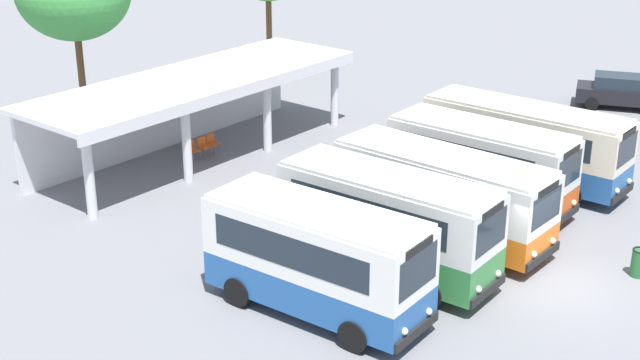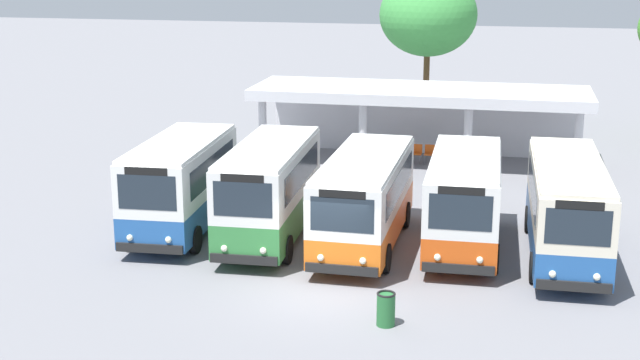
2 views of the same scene
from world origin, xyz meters
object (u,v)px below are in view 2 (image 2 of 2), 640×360
Objects in this scene: city_bus_nearest_orange at (181,182)px; city_bus_fourth_amber at (464,198)px; waiting_chair_end_by_column at (405,151)px; city_bus_fifth_blue at (566,205)px; waiting_chair_second_from_end at (417,152)px; city_bus_middle_cream at (365,197)px; waiting_chair_middle_seat at (429,152)px; city_bus_second_in_row at (270,188)px; litter_bin_apron at (386,309)px.

city_bus_nearest_orange is 0.99× the size of city_bus_fourth_amber.
city_bus_fifth_blue is at bearing -61.01° from waiting_chair_end_by_column.
city_bus_middle_cream is at bearing -92.16° from waiting_chair_second_from_end.
city_bus_nearest_orange is 7.77× the size of waiting_chair_middle_seat.
city_bus_second_in_row is (3.17, -0.16, 0.02)m from city_bus_nearest_orange.
waiting_chair_end_by_column is (-0.11, 11.91, -1.15)m from city_bus_middle_cream.
city_bus_fourth_amber is (9.50, 0.28, -0.06)m from city_bus_nearest_orange.
city_bus_second_in_row reaches higher than waiting_chair_middle_seat.
city_bus_nearest_orange reaches higher than waiting_chair_middle_seat.
city_bus_nearest_orange is 0.89× the size of city_bus_middle_cream.
city_bus_middle_cream is 3.19m from city_bus_fourth_amber.
waiting_chair_second_from_end and waiting_chair_middle_seat have the same top height.
city_bus_fifth_blue is at bearing -65.28° from waiting_chair_middle_seat.
city_bus_middle_cream is at bearing -173.25° from city_bus_fourth_amber.
waiting_chair_end_by_column is at bearing 170.98° from waiting_chair_second_from_end.
waiting_chair_second_from_end is at bearing 87.84° from city_bus_middle_cream.
city_bus_middle_cream is 11.95m from waiting_chair_middle_seat.
city_bus_nearest_orange is 0.95× the size of city_bus_second_in_row.
city_bus_second_in_row reaches higher than city_bus_fifth_blue.
waiting_chair_second_from_end is 0.56m from waiting_chair_middle_seat.
city_bus_second_in_row reaches higher than city_bus_middle_cream.
city_bus_nearest_orange is 0.84× the size of city_bus_fifth_blue.
city_bus_middle_cream is 8.78× the size of waiting_chair_middle_seat.
city_bus_fifth_blue is at bearing 2.09° from city_bus_second_in_row.
waiting_chair_end_by_column is at bearing 105.86° from city_bus_fourth_amber.
waiting_chair_end_by_column is (-3.28, 11.54, -1.19)m from city_bus_fourth_amber.
city_bus_fifth_blue is (12.66, 0.19, -0.07)m from city_bus_nearest_orange.
litter_bin_apron reaches higher than waiting_chair_end_by_column.
city_bus_second_in_row is 8.17× the size of waiting_chair_middle_seat.
waiting_chair_second_from_end is (6.78, 11.73, -1.25)m from city_bus_nearest_orange.
city_bus_nearest_orange is at bearing -179.15° from city_bus_fifth_blue.
city_bus_nearest_orange is at bearing -178.32° from city_bus_fourth_amber.
litter_bin_apron is (7.92, -6.22, -1.31)m from city_bus_nearest_orange.
waiting_chair_middle_seat is at bearing 85.16° from city_bus_middle_cream.
city_bus_fourth_amber reaches higher than waiting_chair_second_from_end.
litter_bin_apron is (1.70, -18.03, -0.07)m from waiting_chair_end_by_column.
city_bus_second_in_row is at bearing -178.87° from city_bus_middle_cream.
city_bus_second_in_row is at bearing -177.91° from city_bus_fifth_blue.
litter_bin_apron is at bearing -84.60° from waiting_chair_end_by_column.
litter_bin_apron is (-1.57, -6.50, -1.25)m from city_bus_fourth_amber.
litter_bin_apron is at bearing -126.47° from city_bus_fifth_blue.
litter_bin_apron is at bearing -75.41° from city_bus_middle_cream.
city_bus_fourth_amber is 3.17m from city_bus_fifth_blue.
city_bus_second_in_row is at bearing -2.86° from city_bus_nearest_orange.
waiting_chair_end_by_column is 1.12m from waiting_chair_middle_seat.
city_bus_middle_cream is 6.34m from city_bus_fifth_blue.
city_bus_second_in_row is 3.17m from city_bus_middle_cream.
waiting_chair_second_from_end is at bearing -176.63° from waiting_chair_middle_seat.
city_bus_fourth_amber is at bearing -74.14° from waiting_chair_end_by_column.
city_bus_second_in_row is 7.81× the size of litter_bin_apron.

